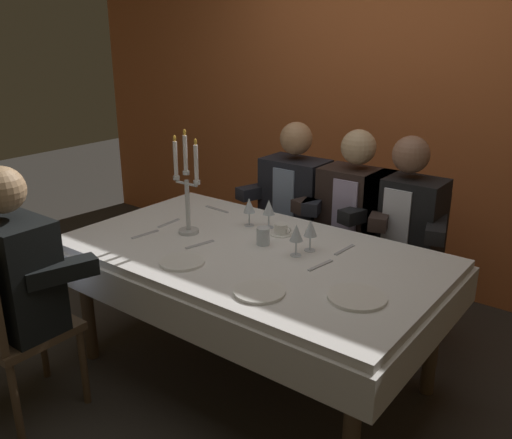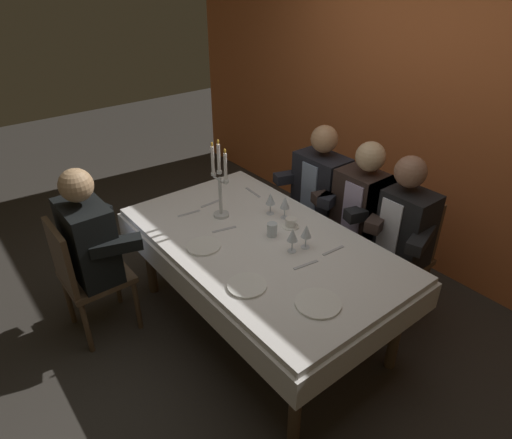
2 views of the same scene
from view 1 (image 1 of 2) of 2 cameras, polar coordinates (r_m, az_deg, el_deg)
ground_plane at (r=3.13m, az=-0.51°, el=-15.71°), size 12.00×12.00×0.00m
back_wall at (r=4.03m, az=14.44°, el=12.35°), size 6.00×0.12×2.70m
dining_table at (r=2.82m, az=-0.55°, el=-5.34°), size 1.94×1.14×0.74m
candelabra at (r=2.94m, az=-7.21°, el=2.84°), size 0.19×0.11×0.57m
dinner_plate_0 at (r=2.33m, az=0.37°, el=-7.52°), size 0.22×0.22×0.01m
dinner_plate_1 at (r=2.32m, az=10.50°, el=-7.97°), size 0.25×0.25×0.01m
dinner_plate_2 at (r=2.64m, az=-7.71°, el=-4.38°), size 0.22×0.22×0.01m
wine_glass_0 at (r=3.03m, az=1.35°, el=1.18°), size 0.07×0.07×0.16m
wine_glass_1 at (r=2.66m, az=4.23°, el=-1.49°), size 0.07×0.07×0.16m
wine_glass_2 at (r=3.06m, az=-0.72°, el=1.38°), size 0.07×0.07×0.16m
wine_glass_3 at (r=2.73m, az=5.71°, el=-1.02°), size 0.07×0.07×0.16m
water_tumbler_0 at (r=2.82m, az=0.74°, el=-1.74°), size 0.07×0.07×0.09m
coffee_cup_0 at (r=2.97m, az=2.60°, el=-1.05°), size 0.13×0.12×0.06m
fork_0 at (r=2.80m, az=9.22°, el=-3.13°), size 0.03×0.17×0.01m
fork_1 at (r=2.60m, az=6.73°, el=-4.77°), size 0.04×0.17×0.01m
spoon_2 at (r=2.84m, az=-5.87°, el=-2.60°), size 0.06×0.17×0.01m
knife_3 at (r=3.38m, az=-4.09°, el=1.08°), size 0.19×0.03×0.01m
fork_4 at (r=3.02m, az=-11.49°, el=-1.52°), size 0.04×0.17×0.01m
fork_5 at (r=3.17m, az=-9.09°, el=-0.38°), size 0.03×0.17×0.01m
seated_diner_0 at (r=2.75m, az=-23.98°, el=-5.19°), size 0.63×0.48×1.24m
seated_diner_1 at (r=3.63m, az=4.12°, el=2.25°), size 0.63×0.48×1.24m
seated_diner_2 at (r=3.42m, az=10.29°, el=0.89°), size 0.63×0.48×1.24m
seated_diner_3 at (r=3.30m, az=15.29°, el=-0.21°), size 0.63×0.48×1.24m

